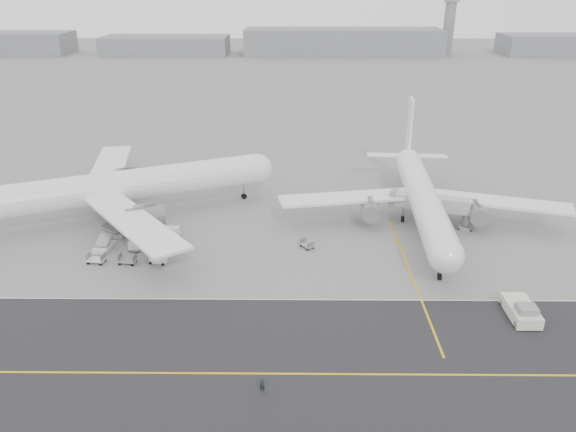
{
  "coord_description": "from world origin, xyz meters",
  "views": [
    {
      "loc": [
        12.14,
        -69.07,
        41.36
      ],
      "look_at": [
        11.39,
        12.0,
        6.53
      ],
      "focal_mm": 35.0,
      "sensor_mm": 36.0,
      "label": 1
    }
  ],
  "objects_px": {
    "ground_crew_a": "(262,385)",
    "airliner_a": "(118,187)",
    "control_tower": "(449,24)",
    "airliner_b": "(422,196)",
    "pushback_tug": "(521,310)",
    "jet_bridge": "(431,204)"
  },
  "relations": [
    {
      "from": "airliner_b",
      "to": "ground_crew_a",
      "type": "xyz_separation_m",
      "value": [
        -26.27,
        -45.3,
        -4.37
      ]
    },
    {
      "from": "airliner_a",
      "to": "jet_bridge",
      "type": "height_order",
      "value": "airliner_a"
    },
    {
      "from": "control_tower",
      "to": "airliner_b",
      "type": "relative_size",
      "value": 0.6
    },
    {
      "from": "pushback_tug",
      "to": "airliner_a",
      "type": "bearing_deg",
      "value": 152.35
    },
    {
      "from": "ground_crew_a",
      "to": "airliner_b",
      "type": "bearing_deg",
      "value": 55.88
    },
    {
      "from": "airliner_b",
      "to": "pushback_tug",
      "type": "xyz_separation_m",
      "value": [
        6.91,
        -30.71,
        -4.13
      ]
    },
    {
      "from": "airliner_b",
      "to": "jet_bridge",
      "type": "distance_m",
      "value": 2.15
    },
    {
      "from": "ground_crew_a",
      "to": "airliner_a",
      "type": "bearing_deg",
      "value": 117.12
    },
    {
      "from": "control_tower",
      "to": "airliner_b",
      "type": "height_order",
      "value": "control_tower"
    },
    {
      "from": "airliner_b",
      "to": "pushback_tug",
      "type": "distance_m",
      "value": 31.75
    },
    {
      "from": "control_tower",
      "to": "ground_crew_a",
      "type": "relative_size",
      "value": 18.77
    },
    {
      "from": "jet_bridge",
      "to": "control_tower",
      "type": "bearing_deg",
      "value": 94.81
    },
    {
      "from": "airliner_b",
      "to": "ground_crew_a",
      "type": "height_order",
      "value": "airliner_b"
    },
    {
      "from": "airliner_a",
      "to": "airliner_b",
      "type": "distance_m",
      "value": 54.82
    },
    {
      "from": "pushback_tug",
      "to": "ground_crew_a",
      "type": "distance_m",
      "value": 36.25
    },
    {
      "from": "pushback_tug",
      "to": "jet_bridge",
      "type": "distance_m",
      "value": 30.76
    },
    {
      "from": "airliner_b",
      "to": "jet_bridge",
      "type": "bearing_deg",
      "value": -14.5
    },
    {
      "from": "airliner_a",
      "to": "airliner_b",
      "type": "xyz_separation_m",
      "value": [
        54.79,
        -1.91,
        -0.78
      ]
    },
    {
      "from": "control_tower",
      "to": "airliner_b",
      "type": "bearing_deg",
      "value": -105.07
    },
    {
      "from": "jet_bridge",
      "to": "airliner_a",
      "type": "bearing_deg",
      "value": -162.99
    },
    {
      "from": "airliner_b",
      "to": "ground_crew_a",
      "type": "bearing_deg",
      "value": -116.36
    },
    {
      "from": "pushback_tug",
      "to": "ground_crew_a",
      "type": "height_order",
      "value": "pushback_tug"
    }
  ]
}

